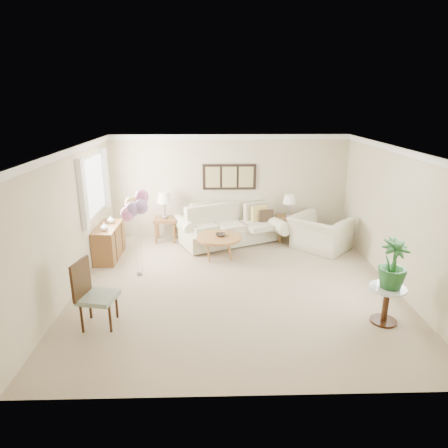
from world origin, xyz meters
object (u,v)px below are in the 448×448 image
at_px(sofa, 230,228).
at_px(armchair, 320,233).
at_px(coffee_table, 219,238).
at_px(balloon_cluster, 135,206).
at_px(accent_chair, 92,292).

relative_size(sofa, armchair, 2.37).
relative_size(coffee_table, armchair, 0.81).
distance_m(armchair, balloon_cluster, 4.37).
height_order(coffee_table, balloon_cluster, balloon_cluster).
relative_size(sofa, accent_chair, 2.68).
distance_m(coffee_table, accent_chair, 3.41).
distance_m(armchair, accent_chair, 5.45).
bearing_deg(coffee_table, sofa, 74.60).
bearing_deg(coffee_table, accent_chair, -126.02).
height_order(sofa, balloon_cluster, balloon_cluster).
distance_m(sofa, armchair, 2.19).
bearing_deg(accent_chair, sofa, 58.83).
height_order(accent_chair, balloon_cluster, balloon_cluster).
height_order(sofa, armchair, sofa).
bearing_deg(sofa, coffee_table, -105.40).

